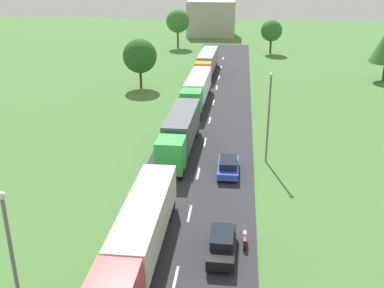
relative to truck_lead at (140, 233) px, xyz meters
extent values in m
cube|color=#2B2B30|center=(2.46, 10.54, -2.05)|extent=(10.00, 140.00, 0.06)
cube|color=white|center=(2.46, -1.64, -2.01)|extent=(0.16, 2.40, 0.01)
cube|color=white|center=(2.46, 6.09, -2.01)|extent=(0.16, 2.40, 0.01)
cube|color=white|center=(2.46, 13.15, -2.01)|extent=(0.16, 2.40, 0.01)
cube|color=white|center=(2.46, 20.81, -2.01)|extent=(0.16, 2.40, 0.01)
cube|color=white|center=(2.46, 27.97, -2.01)|extent=(0.16, 2.40, 0.01)
cube|color=white|center=(2.46, 35.39, -2.01)|extent=(0.16, 2.40, 0.01)
cube|color=white|center=(2.46, 42.93, -2.01)|extent=(0.16, 2.40, 0.01)
cube|color=white|center=(2.46, 49.20, -2.01)|extent=(0.16, 2.40, 0.01)
cube|color=white|center=(2.46, 57.03, -2.01)|extent=(0.16, 2.40, 0.01)
cube|color=white|center=(2.46, 64.77, -2.01)|extent=(0.16, 2.40, 0.01)
cube|color=beige|center=(0.01, 1.52, 0.09)|extent=(2.55, 11.60, 2.61)
cube|color=black|center=(0.01, 1.52, -1.42)|extent=(0.95, 11.01, 0.24)
cylinder|color=black|center=(1.07, 4.99, -1.52)|extent=(0.35, 1.00, 1.00)
cylinder|color=black|center=(-1.03, 5.00, -1.52)|extent=(0.35, 1.00, 1.00)
cylinder|color=black|center=(1.08, 6.38, -1.52)|extent=(0.35, 1.00, 1.00)
cylinder|color=black|center=(-1.02, 6.39, -1.52)|extent=(0.35, 1.00, 1.00)
cube|color=green|center=(0.05, 12.66, -0.07)|extent=(2.51, 2.80, 2.90)
cube|color=black|center=(0.02, 11.35, 0.45)|extent=(2.10, 0.15, 1.27)
cube|color=#4C5156|center=(0.22, 19.27, 0.27)|extent=(2.74, 9.82, 2.98)
cube|color=black|center=(0.22, 19.27, -1.42)|extent=(1.13, 9.30, 0.24)
cylinder|color=black|center=(1.09, 11.95, -1.52)|extent=(0.37, 1.01, 1.00)
cylinder|color=black|center=(-1.01, 12.00, -1.52)|extent=(0.37, 1.01, 1.00)
cylinder|color=black|center=(1.34, 22.17, -1.52)|extent=(0.37, 1.01, 1.00)
cylinder|color=black|center=(-0.76, 22.22, -1.52)|extent=(0.37, 1.01, 1.00)
cylinder|color=black|center=(1.37, 23.34, -1.52)|extent=(0.37, 1.01, 1.00)
cylinder|color=black|center=(-0.73, 23.39, -1.52)|extent=(0.37, 1.01, 1.00)
cube|color=green|center=(0.14, 28.77, -0.09)|extent=(2.50, 2.76, 2.85)
cube|color=black|center=(0.11, 27.48, 0.42)|extent=(2.10, 0.15, 1.26)
cube|color=white|center=(0.30, 36.03, 0.12)|extent=(2.75, 11.17, 2.69)
cube|color=black|center=(0.30, 36.03, -1.42)|extent=(1.13, 10.58, 0.24)
cylinder|color=black|center=(1.17, 28.07, -1.52)|extent=(0.37, 1.01, 1.00)
cylinder|color=black|center=(-0.93, 28.12, -1.52)|extent=(0.37, 1.01, 1.00)
cylinder|color=black|center=(1.42, 39.34, -1.52)|extent=(0.37, 1.01, 1.00)
cylinder|color=black|center=(-0.68, 39.39, -1.52)|extent=(0.37, 1.01, 1.00)
cylinder|color=black|center=(1.45, 40.68, -1.52)|extent=(0.37, 1.01, 1.00)
cylinder|color=black|center=(-0.65, 40.72, -1.52)|extent=(0.37, 1.01, 1.00)
cube|color=orange|center=(0.14, 46.08, -0.21)|extent=(2.50, 2.39, 2.61)
cube|color=black|center=(0.11, 44.97, 0.26)|extent=(2.10, 0.16, 1.15)
cube|color=gray|center=(0.33, 53.29, 0.10)|extent=(2.80, 11.47, 2.64)
cube|color=black|center=(0.33, 53.29, -1.42)|extent=(1.19, 10.86, 0.24)
cylinder|color=black|center=(1.17, 45.47, -1.52)|extent=(0.38, 1.01, 1.00)
cylinder|color=black|center=(-0.93, 45.52, -1.52)|extent=(0.38, 1.01, 1.00)
cylinder|color=black|center=(1.47, 56.69, -1.52)|extent=(0.38, 1.01, 1.00)
cylinder|color=black|center=(-0.63, 56.74, -1.52)|extent=(0.38, 1.01, 1.00)
cylinder|color=black|center=(1.51, 58.06, -1.52)|extent=(0.38, 1.01, 1.00)
cylinder|color=black|center=(-0.59, 58.11, -1.52)|extent=(0.38, 1.01, 1.00)
cube|color=black|center=(5.13, 1.07, -1.35)|extent=(1.81, 4.47, 0.69)
cube|color=black|center=(5.14, 1.29, -0.74)|extent=(1.50, 2.51, 0.53)
cylinder|color=black|center=(5.87, -0.45, -1.70)|extent=(0.23, 0.64, 0.64)
cylinder|color=black|center=(4.34, -0.43, -1.70)|extent=(0.23, 0.64, 0.64)
cylinder|color=black|center=(5.93, 2.57, -1.70)|extent=(0.23, 0.64, 0.64)
cylinder|color=black|center=(4.39, 2.59, -1.70)|extent=(0.23, 0.64, 0.64)
cube|color=blue|center=(5.13, 13.48, -1.41)|extent=(1.86, 4.55, 0.57)
cube|color=black|center=(5.13, 13.26, -0.82)|extent=(1.56, 2.55, 0.60)
cylinder|color=black|center=(4.30, 15.02, -1.70)|extent=(0.22, 0.64, 0.64)
cylinder|color=black|center=(5.93, 15.03, -1.70)|extent=(0.22, 0.64, 0.64)
cylinder|color=black|center=(4.32, 11.94, -1.70)|extent=(0.22, 0.64, 0.64)
cylinder|color=black|center=(5.95, 11.95, -1.70)|extent=(0.22, 0.64, 0.64)
cylinder|color=black|center=(6.61, 3.08, -1.70)|extent=(0.12, 0.64, 0.64)
cylinder|color=black|center=(6.61, 1.78, -1.70)|extent=(0.14, 0.64, 0.64)
cube|color=red|center=(6.61, 2.43, -1.48)|extent=(0.20, 1.40, 0.36)
ellipsoid|color=white|center=(6.61, 2.58, -1.25)|extent=(0.28, 0.52, 0.28)
cylinder|color=slate|center=(-3.98, -7.95, 2.25)|extent=(0.18, 0.18, 8.67)
sphere|color=silver|center=(-3.98, -7.95, 6.71)|extent=(0.36, 0.36, 0.36)
cylinder|color=slate|center=(8.63, 16.58, 2.09)|extent=(0.18, 0.18, 8.34)
sphere|color=silver|center=(8.63, 16.58, 6.38)|extent=(0.36, 0.36, 0.36)
cylinder|color=#513823|center=(-8.87, 41.99, -0.63)|extent=(0.39, 0.39, 2.90)
sphere|color=#23561E|center=(-8.87, 41.99, 2.70)|extent=(4.99, 4.99, 4.99)
cylinder|color=#513823|center=(11.79, 71.31, -0.60)|extent=(0.44, 0.44, 2.96)
sphere|color=#2D6628|center=(11.79, 71.31, 2.48)|extent=(4.26, 4.26, 4.26)
cylinder|color=#513823|center=(28.43, 50.20, -0.61)|extent=(0.39, 0.39, 2.95)
cylinder|color=#513823|center=(-7.85, 75.80, -0.19)|extent=(0.42, 0.42, 3.77)
sphere|color=#38702D|center=(-7.85, 75.80, 3.54)|extent=(4.92, 4.92, 4.92)
cube|color=#B2A899|center=(-1.77, 92.80, 2.14)|extent=(11.64, 8.12, 8.44)
camera|label=1|loc=(5.87, -24.25, 16.03)|focal=43.15mm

